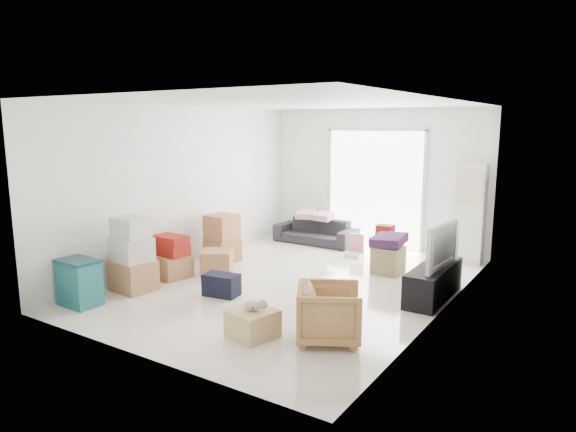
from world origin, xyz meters
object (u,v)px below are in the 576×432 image
(ac_tower, at_px, (471,214))
(sofa, at_px, (316,227))
(tv_console, at_px, (433,282))
(ottoman, at_px, (388,260))
(storage_bins, at_px, (79,282))
(television, at_px, (435,261))
(kids_table, at_px, (385,236))
(wood_crate, at_px, (253,323))
(armchair, at_px, (329,311))

(ac_tower, distance_m, sofa, 3.06)
(tv_console, height_order, ottoman, tv_console)
(tv_console, distance_m, sofa, 3.67)
(storage_bins, bearing_deg, tv_console, 36.08)
(television, xyz_separation_m, kids_table, (-1.28, 1.36, -0.05))
(tv_console, bearing_deg, storage_bins, -143.92)
(tv_console, height_order, wood_crate, tv_console)
(ac_tower, height_order, armchair, ac_tower)
(television, relative_size, kids_table, 1.60)
(television, height_order, ottoman, television)
(ottoman, bearing_deg, ac_tower, 55.88)
(storage_bins, xyz_separation_m, wood_crate, (2.57, 0.42, -0.16))
(ac_tower, xyz_separation_m, television, (0.05, -2.19, -0.34))
(wood_crate, bearing_deg, sofa, 111.12)
(ac_tower, height_order, ottoman, ac_tower)
(sofa, relative_size, armchair, 2.38)
(television, distance_m, sofa, 3.68)
(sofa, bearing_deg, wood_crate, -68.30)
(television, height_order, armchair, armchair)
(armchair, distance_m, ottoman, 2.89)
(tv_console, distance_m, television, 0.30)
(sofa, bearing_deg, armchair, -57.84)
(television, relative_size, armchair, 1.53)
(sofa, distance_m, kids_table, 1.90)
(tv_console, xyz_separation_m, television, (0.00, 0.00, 0.30))
(storage_bins, bearing_deg, armchair, 13.29)
(kids_table, distance_m, wood_crate, 3.80)
(storage_bins, height_order, ottoman, storage_bins)
(television, xyz_separation_m, ottoman, (-0.99, 0.80, -0.31))
(television, height_order, kids_table, kids_table)
(storage_bins, bearing_deg, wood_crate, 9.30)
(ac_tower, bearing_deg, tv_console, -88.69)
(television, relative_size, sofa, 0.64)
(ac_tower, height_order, tv_console, ac_tower)
(tv_console, distance_m, ottoman, 1.27)
(kids_table, bearing_deg, television, -46.77)
(ac_tower, distance_m, kids_table, 1.53)
(television, height_order, sofa, sofa)
(television, xyz_separation_m, armchair, (-0.54, -2.05, -0.18))
(storage_bins, bearing_deg, kids_table, 58.11)
(armchair, relative_size, storage_bins, 1.12)
(sofa, distance_m, armchair, 4.79)
(armchair, distance_m, wood_crate, 0.89)
(storage_bins, distance_m, ottoman, 4.66)
(kids_table, bearing_deg, ottoman, -62.65)
(tv_console, relative_size, wood_crate, 2.94)
(storage_bins, xyz_separation_m, kids_table, (2.62, 4.21, 0.17))
(ottoman, distance_m, wood_crate, 3.24)
(armchair, height_order, kids_table, armchair)
(armchair, bearing_deg, storage_bins, 74.46)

